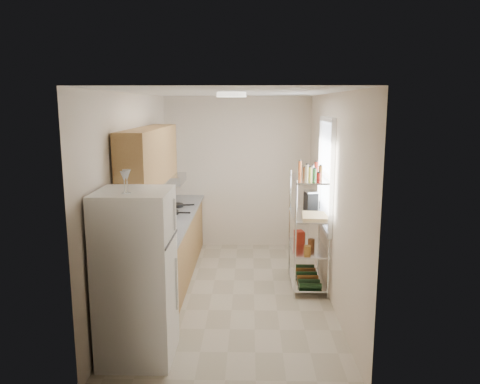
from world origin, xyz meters
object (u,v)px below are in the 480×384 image
Objects in this scene: frying_pan_large at (169,212)px; cutting_board at (316,216)px; rice_cooker at (167,215)px; refrigerator at (136,276)px; espresso_machine at (311,200)px.

cutting_board reaches higher than frying_pan_large.
rice_cooker is 1.99m from cutting_board.
refrigerator is 2.31m from frying_pan_large.
refrigerator is at bearing -141.63° from espresso_machine.
cutting_board is at bearing -13.71° from frying_pan_large.
rice_cooker is 0.48m from frying_pan_large.
refrigerator reaches higher than frying_pan_large.
espresso_machine is at bearing -0.99° from frying_pan_large.
frying_pan_large is 1.10× the size of espresso_machine.
espresso_machine is (-0.01, 0.47, 0.11)m from cutting_board.
refrigerator is at bearing -85.44° from frying_pan_large.
frying_pan_large is at bearing 166.53° from espresso_machine.
refrigerator is 2.61m from cutting_board.
frying_pan_large is at bearing 96.67° from rice_cooker.
refrigerator is 6.45× the size of espresso_machine.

